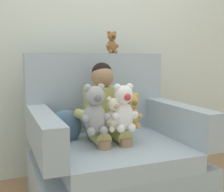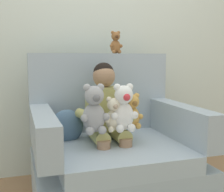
# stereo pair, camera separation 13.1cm
# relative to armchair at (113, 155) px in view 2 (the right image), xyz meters

# --- Properties ---
(back_wall) EXTENTS (6.00, 0.10, 2.60)m
(back_wall) POSITION_rel_armchair_xyz_m (0.00, 0.71, 0.96)
(back_wall) COLOR silver
(back_wall) RESTS_ON ground
(armchair) EXTENTS (1.17, 0.96, 1.10)m
(armchair) POSITION_rel_armchair_xyz_m (0.00, 0.00, 0.00)
(armchair) COLOR #9EADBC
(armchair) RESTS_ON ground
(seated_child) EXTENTS (0.45, 0.39, 0.82)m
(seated_child) POSITION_rel_armchair_xyz_m (-0.04, 0.03, 0.32)
(seated_child) COLOR tan
(seated_child) RESTS_ON armchair
(plush_grey) EXTENTS (0.20, 0.16, 0.34)m
(plush_grey) POSITION_rel_armchair_xyz_m (-0.18, -0.15, 0.38)
(plush_grey) COLOR #9E9EA3
(plush_grey) RESTS_ON armchair
(plush_white) EXTENTS (0.20, 0.16, 0.33)m
(plush_white) POSITION_rel_armchair_xyz_m (0.03, -0.15, 0.38)
(plush_white) COLOR white
(plush_white) RESTS_ON armchair
(plush_honey) EXTENTS (0.15, 0.12, 0.26)m
(plush_honey) POSITION_rel_armchair_xyz_m (0.11, -0.10, 0.34)
(plush_honey) COLOR gold
(plush_honey) RESTS_ON armchair
(plush_cream) EXTENTS (0.14, 0.12, 0.24)m
(plush_cream) POSITION_rel_armchair_xyz_m (-0.04, -0.13, 0.33)
(plush_cream) COLOR silver
(plush_cream) RESTS_ON armchair
(plush_brown_on_backrest) EXTENTS (0.11, 0.09, 0.19)m
(plush_brown_on_backrest) POSITION_rel_armchair_xyz_m (0.14, 0.35, 0.85)
(plush_brown_on_backrest) COLOR brown
(plush_brown_on_backrest) RESTS_ON armchair
(throw_pillow) EXTENTS (0.27, 0.15, 0.26)m
(throw_pillow) POSITION_rel_armchair_xyz_m (-0.32, 0.13, 0.21)
(throw_pillow) COLOR slate
(throw_pillow) RESTS_ON armchair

